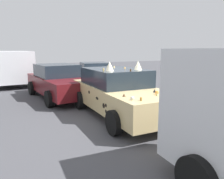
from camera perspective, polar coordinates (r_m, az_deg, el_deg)
name	(u,v)px	position (r m, az deg, el deg)	size (l,w,h in m)	color
ground_plane	(120,115)	(7.35, 2.15, -6.75)	(60.00, 60.00, 0.00)	#47474C
art_car_decorated	(119,92)	(7.24, 1.85, -0.69)	(4.66, 2.21, 1.81)	#D8BC7F
parked_van_far_right	(13,66)	(15.08, -24.37, 5.63)	(5.04, 2.51, 2.07)	silver
parked_sedan_near_right	(94,73)	(13.73, -4.59, 4.19)	(4.47, 2.41, 1.39)	white
parked_sedan_behind_left	(59,81)	(10.21, -13.70, 2.06)	(4.75, 2.52, 1.50)	#5B1419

